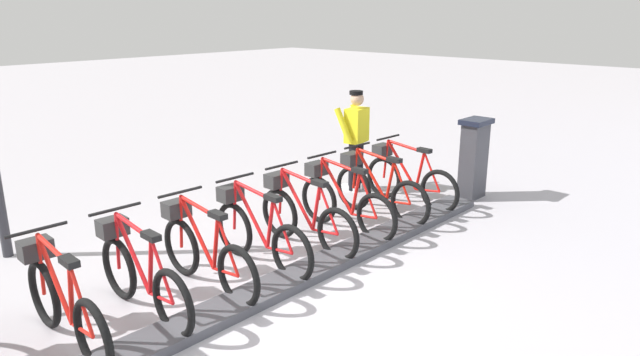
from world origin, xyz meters
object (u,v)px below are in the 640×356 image
(bike_docked_3, at_px, (303,215))
(bike_docked_7, at_px, (62,302))
(bike_docked_0, at_px, (407,178))
(payment_kiosk, at_px, (474,157))
(bike_docked_5, at_px, (204,251))
(bike_docked_1, at_px, (377,188))
(bike_docked_4, at_px, (257,231))
(worker_near_rack, at_px, (356,137))
(bike_docked_6, at_px, (140,274))
(bike_docked_2, at_px, (343,201))

(bike_docked_3, bearing_deg, bike_docked_7, 90.00)
(bike_docked_0, bearing_deg, payment_kiosk, -119.77)
(bike_docked_5, bearing_deg, payment_kiosk, -96.79)
(bike_docked_1, distance_m, bike_docked_4, 2.28)
(bike_docked_7, xyz_separation_m, worker_near_rack, (1.07, -5.38, 0.48))
(bike_docked_4, distance_m, bike_docked_7, 2.28)
(bike_docked_0, height_order, bike_docked_4, same)
(bike_docked_1, relative_size, bike_docked_3, 1.00)
(bike_docked_6, bearing_deg, bike_docked_7, 90.00)
(bike_docked_2, relative_size, bike_docked_6, 1.00)
(worker_near_rack, bearing_deg, bike_docked_3, 114.57)
(bike_docked_1, distance_m, bike_docked_3, 1.52)
(payment_kiosk, distance_m, bike_docked_2, 2.60)
(bike_docked_5, relative_size, bike_docked_6, 1.00)
(bike_docked_0, bearing_deg, bike_docked_4, 90.00)
(bike_docked_6, bearing_deg, worker_near_rack, -76.99)
(bike_docked_7, bearing_deg, bike_docked_3, -90.00)
(bike_docked_4, relative_size, bike_docked_6, 1.00)
(bike_docked_2, xyz_separation_m, bike_docked_4, (0.00, 1.52, 0.00))
(bike_docked_7, bearing_deg, bike_docked_0, -90.00)
(bike_docked_1, bearing_deg, bike_docked_2, 90.00)
(bike_docked_6, relative_size, worker_near_rack, 1.04)
(bike_docked_4, bearing_deg, bike_docked_0, -90.00)
(bike_docked_1, height_order, bike_docked_2, same)
(bike_docked_0, xyz_separation_m, bike_docked_1, (0.00, 0.76, 0.00))
(bike_docked_3, relative_size, bike_docked_6, 1.00)
(bike_docked_0, relative_size, bike_docked_4, 1.00)
(bike_docked_1, height_order, bike_docked_4, same)
(bike_docked_2, distance_m, bike_docked_4, 1.52)
(bike_docked_2, bearing_deg, bike_docked_1, -90.00)
(payment_kiosk, relative_size, bike_docked_3, 0.74)
(bike_docked_3, relative_size, worker_near_rack, 1.04)
(bike_docked_7, bearing_deg, payment_kiosk, -95.17)
(bike_docked_0, height_order, bike_docked_6, same)
(bike_docked_1, height_order, bike_docked_5, same)
(payment_kiosk, bearing_deg, bike_docked_0, 60.23)
(bike_docked_2, relative_size, bike_docked_4, 1.00)
(bike_docked_2, relative_size, bike_docked_5, 1.00)
(bike_docked_3, height_order, worker_near_rack, worker_near_rack)
(payment_kiosk, distance_m, bike_docked_4, 4.09)
(bike_docked_6, bearing_deg, bike_docked_2, -90.00)
(bike_docked_2, height_order, bike_docked_7, same)
(bike_docked_5, relative_size, bike_docked_7, 1.00)
(bike_docked_1, relative_size, worker_near_rack, 1.04)
(bike_docked_5, height_order, worker_near_rack, worker_near_rack)
(bike_docked_7, bearing_deg, bike_docked_4, -90.00)
(bike_docked_2, height_order, bike_docked_3, same)
(payment_kiosk, relative_size, bike_docked_4, 0.74)
(bike_docked_1, relative_size, bike_docked_7, 1.00)
(bike_docked_5, height_order, bike_docked_6, same)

